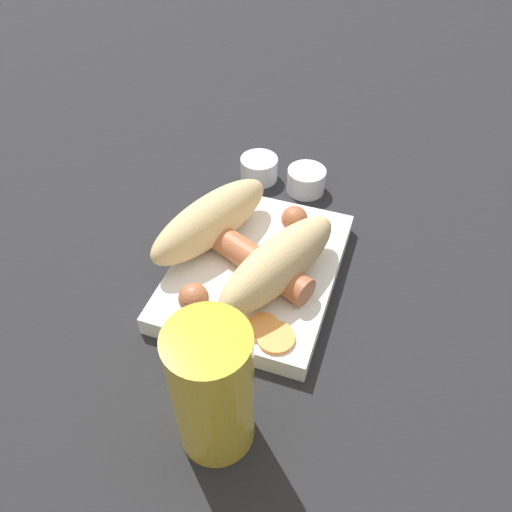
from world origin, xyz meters
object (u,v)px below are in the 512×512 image
object	(u,v)px
food_tray	(256,270)
drink_glass	(212,391)
condiment_cup_far	(259,170)
sausage	(248,256)
condiment_cup_near	(306,181)
bread_roll	(243,241)

from	to	relation	value
food_tray	drink_glass	size ratio (longest dim) A/B	1.60
condiment_cup_far	food_tray	bearing A→B (deg)	17.65
food_tray	sausage	world-z (taller)	sausage
food_tray	sausage	size ratio (longest dim) A/B	1.26
condiment_cup_far	drink_glass	bearing A→B (deg)	13.02
food_tray	condiment_cup_near	world-z (taller)	condiment_cup_near
bread_roll	drink_glass	distance (m)	0.17
condiment_cup_far	drink_glass	world-z (taller)	drink_glass
bread_roll	drink_glass	bearing A→B (deg)	12.70
food_tray	bread_roll	bearing A→B (deg)	-91.98
drink_glass	condiment_cup_far	bearing A→B (deg)	-166.98
sausage	condiment_cup_near	size ratio (longest dim) A/B	3.49
sausage	drink_glass	world-z (taller)	drink_glass
bread_roll	condiment_cup_far	size ratio (longest dim) A/B	4.19
food_tray	bread_roll	distance (m)	0.04
food_tray	condiment_cup_far	size ratio (longest dim) A/B	4.40
bread_roll	condiment_cup_far	world-z (taller)	bread_roll
condiment_cup_near	condiment_cup_far	size ratio (longest dim) A/B	1.00
food_tray	sausage	bearing A→B (deg)	-47.35
condiment_cup_far	bread_roll	bearing A→B (deg)	13.34
food_tray	condiment_cup_near	xyz separation A→B (m)	(-0.16, 0.01, 0.00)
food_tray	condiment_cup_far	distance (m)	0.17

